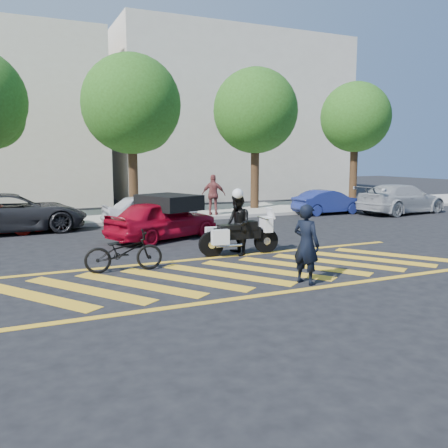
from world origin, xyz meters
name	(u,v)px	position (x,y,z in m)	size (l,w,h in m)	color
ground	(248,272)	(0.00, 0.00, 0.00)	(90.00, 90.00, 0.00)	black
sidewalk	(134,215)	(0.00, 12.00, 0.07)	(60.00, 5.00, 0.15)	#9E998E
crosswalk	(247,272)	(-0.04, 0.00, 0.00)	(12.33, 4.00, 0.01)	gold
building_right	(227,119)	(9.00, 21.00, 5.50)	(16.00, 8.00, 11.00)	beige
tree_center	(134,108)	(0.13, 12.06, 5.10)	(4.60, 4.60, 7.56)	black
tree_right	(257,114)	(6.63, 12.06, 5.05)	(4.40, 4.40, 7.41)	black
tree_far_right	(356,120)	(13.13, 12.06, 4.94)	(4.00, 4.00, 7.10)	black
officer_bike	(306,244)	(0.71, -1.48, 0.91)	(0.66, 0.43, 1.82)	black
bicycle	(124,252)	(-2.81, 1.35, 0.51)	(0.67, 1.93, 1.01)	black
police_motorcycle	(238,235)	(0.69, 2.00, 0.59)	(2.46, 0.81, 1.08)	black
officer_moto	(238,225)	(0.67, 2.00, 0.90)	(0.88, 0.68, 1.80)	black
red_convertible	(163,220)	(-0.56, 5.42, 0.70)	(1.65, 4.10, 1.40)	maroon
parked_mid_left	(13,213)	(-5.29, 9.20, 0.75)	(2.47, 5.37, 1.49)	black
parked_mid_right	(151,210)	(-0.10, 8.59, 0.67)	(1.59, 3.96, 1.35)	silver
parked_right	(328,202)	(9.13, 9.09, 0.60)	(1.27, 3.65, 1.20)	navy
parked_far_right	(401,199)	(12.65, 7.80, 0.74)	(2.07, 5.10, 1.48)	#999CA0
pedestrian_right	(214,195)	(3.28, 10.00, 1.09)	(1.11, 0.46, 1.89)	brown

